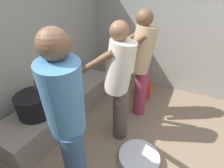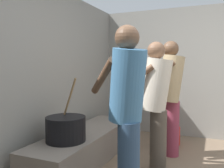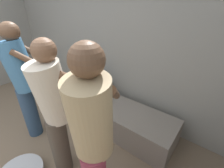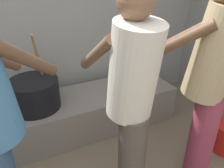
# 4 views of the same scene
# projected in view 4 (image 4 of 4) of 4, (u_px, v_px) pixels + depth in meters

# --- Properties ---
(hearth_ledge) EXTENTS (2.05, 0.60, 0.41)m
(hearth_ledge) POSITION_uv_depth(u_px,v_px,m) (83.00, 112.00, 2.50)
(hearth_ledge) COLOR slate
(hearth_ledge) RESTS_ON ground_plane
(cooking_pot_main) EXTENTS (0.47, 0.47, 0.74)m
(cooking_pot_main) POSITION_uv_depth(u_px,v_px,m) (35.00, 94.00, 2.16)
(cooking_pot_main) COLOR black
(cooking_pot_main) RESTS_ON hearth_ledge
(cook_in_tan_shirt) EXTENTS (0.63, 0.74, 1.63)m
(cook_in_tan_shirt) POSITION_uv_depth(u_px,v_px,m) (210.00, 77.00, 1.59)
(cook_in_tan_shirt) COLOR #8C3347
(cook_in_tan_shirt) RESTS_ON ground_plane
(cook_in_cream_shirt) EXTENTS (0.36, 0.67, 1.57)m
(cook_in_cream_shirt) POSITION_uv_depth(u_px,v_px,m) (132.00, 96.00, 1.44)
(cook_in_cream_shirt) COLOR #4C4238
(cook_in_cream_shirt) RESTS_ON ground_plane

